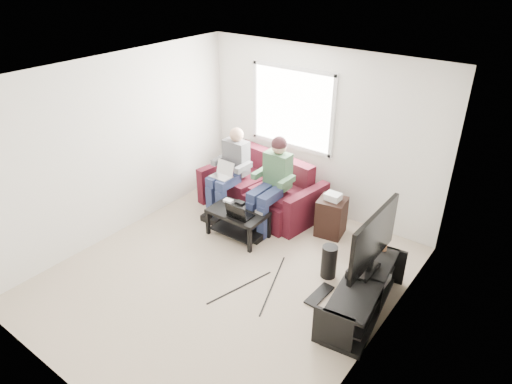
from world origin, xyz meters
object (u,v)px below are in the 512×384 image
coffee_table (238,218)px  tv (373,240)px  subwoofer (329,262)px  end_table (331,216)px  tv_stand (362,296)px  sofa (263,191)px

coffee_table → tv: bearing=-7.0°
subwoofer → end_table: size_ratio=0.67×
tv_stand → subwoofer: 0.71m
sofa → subwoofer: (1.72, -0.89, -0.10)m
coffee_table → tv_stand: size_ratio=0.55×
tv → tv_stand: bearing=-88.5°
sofa → subwoofer: bearing=-27.5°
sofa → tv: 2.68m
coffee_table → subwoofer: subwoofer is taller
subwoofer → sofa: bearing=152.5°
coffee_table → subwoofer: size_ratio=1.88×
tv_stand → subwoofer: bearing=151.8°
coffee_table → end_table: size_ratio=1.26×
sofa → coffee_table: 0.88m
coffee_table → tv_stand: tv_stand is taller
sofa → end_table: sofa is taller
tv_stand → coffee_table: bearing=170.4°
sofa → tv: bearing=-25.7°
coffee_table → tv: (2.17, -0.27, 0.64)m
sofa → coffee_table: (0.18, -0.86, -0.01)m
subwoofer → end_table: (-0.47, 0.91, 0.08)m
end_table → subwoofer: bearing=-62.5°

